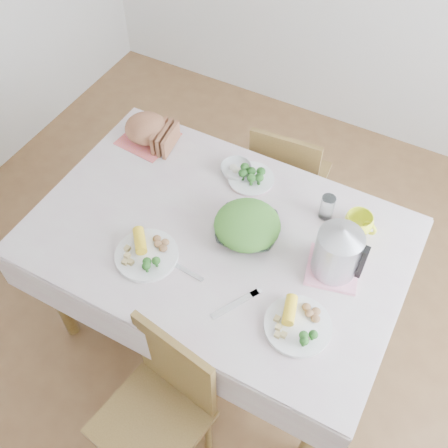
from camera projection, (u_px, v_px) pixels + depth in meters
The scene contains 18 objects.
floor at pixel (219, 323), 2.72m from camera, with size 3.60×3.60×0.00m, color brown.
dining_table at pixel (218, 285), 2.43m from camera, with size 1.40×0.90×0.75m, color brown.
tablecloth at pixel (217, 235), 2.13m from camera, with size 1.50×1.00×0.01m, color beige.
chair_near at pixel (149, 417), 1.96m from camera, with size 0.38×0.38×0.83m, color brown.
chair_far at pixel (291, 168), 2.76m from camera, with size 0.37×0.37×0.81m, color brown.
salad_bowl at pixel (247, 230), 2.10m from camera, with size 0.25×0.25×0.06m, color white.
dinner_plate_left at pixel (147, 255), 2.04m from camera, with size 0.25×0.25×0.02m, color white.
dinner_plate_right at pixel (298, 326), 1.86m from camera, with size 0.24×0.24×0.02m, color white.
broccoli_plate at pixel (251, 179), 2.30m from camera, with size 0.21×0.21×0.02m, color beige.
napkin at pixel (148, 139), 2.47m from camera, with size 0.23×0.23×0.00m, color #DB5D5A.
bread_loaf at pixel (147, 130), 2.43m from camera, with size 0.20×0.19×0.12m, color brown.
fruit_bowl at pixel (236, 170), 2.32m from camera, with size 0.14×0.14×0.04m, color white.
yellow_mug at pixel (358, 224), 2.10m from camera, with size 0.12×0.12×0.09m, color yellow.
glass_tumbler at pixel (327, 206), 2.13m from camera, with size 0.06×0.06×0.11m, color white.
pink_tray at pixel (333, 269), 2.01m from camera, with size 0.19×0.19×0.02m, color pink.
electric_kettle at pixel (338, 252), 1.92m from camera, with size 0.17×0.17×0.24m, color #B2B5BA.
fork_right at pixel (235, 304), 1.92m from camera, with size 0.02×0.20×0.00m, color silver.
knife at pixel (186, 270), 2.01m from camera, with size 0.02×0.16×0.00m, color silver.
Camera 1 is at (0.63, -1.11, 2.45)m, focal length 42.00 mm.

